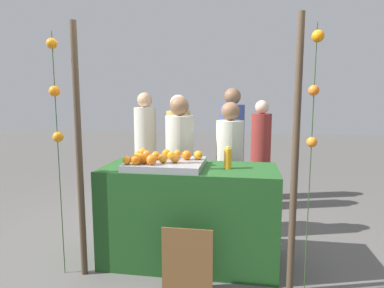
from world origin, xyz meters
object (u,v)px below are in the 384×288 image
(stall_counter, at_px, (190,215))
(chalkboard_sign, at_px, (187,261))
(orange_0, at_px, (163,158))
(vendor_right, at_px, (229,175))
(juice_bottle, at_px, (228,158))
(orange_1, at_px, (138,154))
(vendor_left, at_px, (180,171))

(stall_counter, height_order, chalkboard_sign, stall_counter)
(orange_0, height_order, vendor_right, vendor_right)
(chalkboard_sign, bearing_deg, juice_bottle, 61.38)
(chalkboard_sign, relative_size, vendor_right, 0.37)
(orange_0, relative_size, orange_1, 1.11)
(orange_0, height_order, chalkboard_sign, orange_0)
(orange_1, xyz_separation_m, vendor_right, (0.87, 0.64, -0.32))
(orange_0, relative_size, vendor_left, 0.05)
(orange_0, distance_m, juice_bottle, 0.60)
(orange_1, relative_size, vendor_left, 0.05)
(juice_bottle, relative_size, vendor_left, 0.13)
(orange_0, distance_m, chalkboard_sign, 0.92)
(orange_1, distance_m, vendor_right, 1.12)
(orange_0, distance_m, vendor_right, 1.06)
(juice_bottle, relative_size, chalkboard_sign, 0.36)
(orange_1, height_order, juice_bottle, juice_bottle)
(chalkboard_sign, bearing_deg, orange_1, 134.89)
(juice_bottle, distance_m, vendor_right, 0.77)
(juice_bottle, bearing_deg, vendor_left, 131.42)
(stall_counter, distance_m, orange_0, 0.63)
(stall_counter, height_order, vendor_left, vendor_left)
(orange_1, relative_size, juice_bottle, 0.37)
(stall_counter, distance_m, orange_1, 0.77)
(stall_counter, height_order, orange_1, orange_1)
(stall_counter, bearing_deg, vendor_left, 108.95)
(orange_1, bearing_deg, vendor_right, 36.33)
(orange_0, height_order, orange_1, orange_0)
(orange_0, bearing_deg, stall_counter, 31.98)
(orange_0, height_order, juice_bottle, juice_bottle)
(stall_counter, relative_size, orange_1, 21.76)
(chalkboard_sign, bearing_deg, orange_0, 126.26)
(stall_counter, xyz_separation_m, vendor_right, (0.35, 0.69, 0.25))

